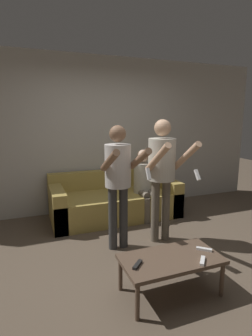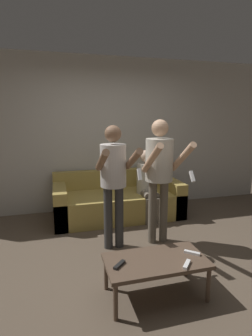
{
  "view_description": "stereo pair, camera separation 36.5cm",
  "coord_description": "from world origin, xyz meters",
  "px_view_note": "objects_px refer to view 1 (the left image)",
  "views": [
    {
      "loc": [
        -1.25,
        -2.55,
        1.66
      ],
      "look_at": [
        0.08,
        0.95,
        0.94
      ],
      "focal_mm": 28.0,
      "sensor_mm": 36.0,
      "label": 1
    },
    {
      "loc": [
        -0.9,
        -2.66,
        1.66
      ],
      "look_at": [
        0.08,
        0.95,
        0.94
      ],
      "focal_mm": 28.0,
      "sensor_mm": 36.0,
      "label": 2
    }
  ],
  "objects_px": {
    "person_standing_right": "(162,167)",
    "coffee_table": "(171,261)",
    "couch": "(114,201)",
    "remote_far": "(204,249)",
    "person_seated": "(144,181)",
    "remote_near": "(202,261)",
    "person_standing_left": "(118,174)",
    "remote_mid": "(137,265)"
  },
  "relations": [
    {
      "from": "remote_far",
      "to": "person_seated",
      "type": "bearing_deg",
      "value": 83.62
    },
    {
      "from": "couch",
      "to": "person_standing_left",
      "type": "relative_size",
      "value": 1.34
    },
    {
      "from": "coffee_table",
      "to": "person_standing_left",
      "type": "bearing_deg",
      "value": 99.63
    },
    {
      "from": "person_standing_left",
      "to": "remote_mid",
      "type": "height_order",
      "value": "person_standing_left"
    },
    {
      "from": "person_seated",
      "to": "remote_far",
      "type": "distance_m",
      "value": 1.9
    },
    {
      "from": "person_standing_left",
      "to": "coffee_table",
      "type": "height_order",
      "value": "person_standing_left"
    },
    {
      "from": "coffee_table",
      "to": "remote_near",
      "type": "height_order",
      "value": "remote_near"
    },
    {
      "from": "remote_near",
      "to": "remote_far",
      "type": "relative_size",
      "value": 1.0
    },
    {
      "from": "person_standing_left",
      "to": "person_seated",
      "type": "relative_size",
      "value": 1.38
    },
    {
      "from": "person_seated",
      "to": "coffee_table",
      "type": "relative_size",
      "value": 1.21
    },
    {
      "from": "person_standing_left",
      "to": "remote_mid",
      "type": "relative_size",
      "value": 11.81
    },
    {
      "from": "remote_far",
      "to": "couch",
      "type": "bearing_deg",
      "value": 96.48
    },
    {
      "from": "couch",
      "to": "person_seated",
      "type": "distance_m",
      "value": 0.62
    },
    {
      "from": "person_standing_right",
      "to": "remote_near",
      "type": "bearing_deg",
      "value": -100.16
    },
    {
      "from": "coffee_table",
      "to": "remote_mid",
      "type": "relative_size",
      "value": 7.1
    },
    {
      "from": "couch",
      "to": "person_seated",
      "type": "bearing_deg",
      "value": -27.08
    },
    {
      "from": "person_standing_left",
      "to": "coffee_table",
      "type": "distance_m",
      "value": 1.21
    },
    {
      "from": "person_standing_right",
      "to": "remote_far",
      "type": "bearing_deg",
      "value": -93.68
    },
    {
      "from": "person_seated",
      "to": "remote_near",
      "type": "bearing_deg",
      "value": -99.88
    },
    {
      "from": "person_standing_left",
      "to": "remote_mid",
      "type": "xyz_separation_m",
      "value": [
        -0.18,
        -1.03,
        -0.59
      ]
    },
    {
      "from": "couch",
      "to": "coffee_table",
      "type": "distance_m",
      "value": 2.1
    },
    {
      "from": "person_seated",
      "to": "remote_mid",
      "type": "distance_m",
      "value": 2.12
    },
    {
      "from": "remote_mid",
      "to": "remote_far",
      "type": "distance_m",
      "value": 0.72
    },
    {
      "from": "person_seated",
      "to": "remote_far",
      "type": "height_order",
      "value": "person_seated"
    },
    {
      "from": "couch",
      "to": "remote_near",
      "type": "relative_size",
      "value": 15.43
    },
    {
      "from": "couch",
      "to": "remote_far",
      "type": "bearing_deg",
      "value": -83.52
    },
    {
      "from": "person_standing_right",
      "to": "person_seated",
      "type": "distance_m",
      "value": 0.96
    },
    {
      "from": "remote_mid",
      "to": "remote_far",
      "type": "bearing_deg",
      "value": 1.44
    },
    {
      "from": "person_standing_left",
      "to": "coffee_table",
      "type": "relative_size",
      "value": 1.66
    },
    {
      "from": "coffee_table",
      "to": "person_standing_right",
      "type": "bearing_deg",
      "value": 66.62
    },
    {
      "from": "person_standing_right",
      "to": "coffee_table",
      "type": "distance_m",
      "value": 1.3
    },
    {
      "from": "person_standing_left",
      "to": "remote_far",
      "type": "relative_size",
      "value": 11.53
    },
    {
      "from": "person_standing_right",
      "to": "remote_far",
      "type": "height_order",
      "value": "person_standing_right"
    },
    {
      "from": "person_standing_left",
      "to": "remote_far",
      "type": "xyz_separation_m",
      "value": [
        0.54,
        -1.01,
        -0.59
      ]
    },
    {
      "from": "coffee_table",
      "to": "remote_near",
      "type": "bearing_deg",
      "value": -37.76
    },
    {
      "from": "person_standing_left",
      "to": "remote_far",
      "type": "distance_m",
      "value": 1.29
    },
    {
      "from": "person_standing_left",
      "to": "remote_mid",
      "type": "distance_m",
      "value": 1.2
    },
    {
      "from": "person_standing_right",
      "to": "person_seated",
      "type": "height_order",
      "value": "person_standing_right"
    },
    {
      "from": "couch",
      "to": "person_seated",
      "type": "height_order",
      "value": "person_seated"
    },
    {
      "from": "remote_near",
      "to": "remote_mid",
      "type": "relative_size",
      "value": 1.03
    },
    {
      "from": "couch",
      "to": "remote_near",
      "type": "xyz_separation_m",
      "value": [
        0.09,
        -2.27,
        0.12
      ]
    },
    {
      "from": "coffee_table",
      "to": "remote_near",
      "type": "relative_size",
      "value": 6.92
    }
  ]
}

